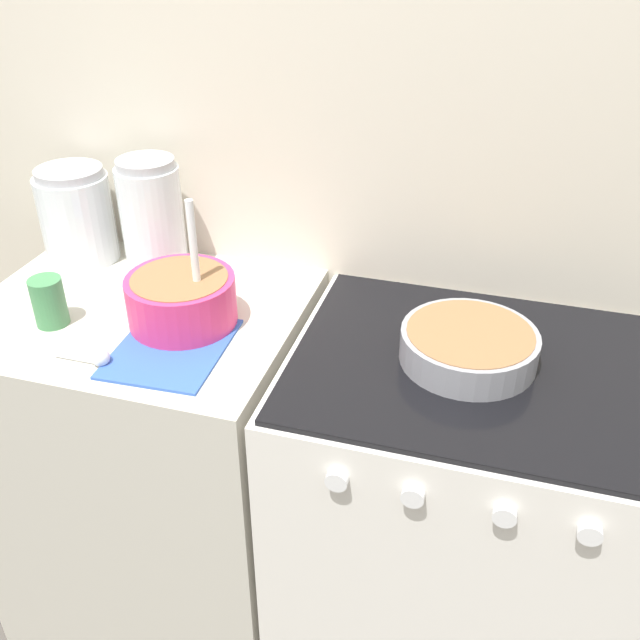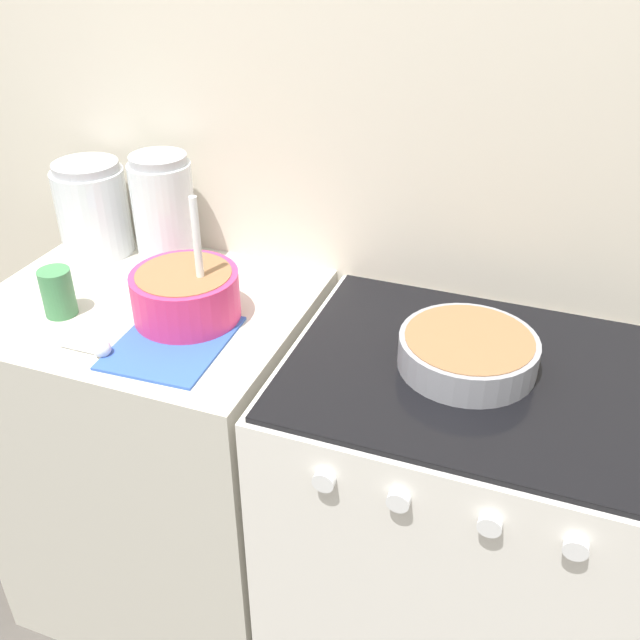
{
  "view_description": "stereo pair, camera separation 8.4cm",
  "coord_description": "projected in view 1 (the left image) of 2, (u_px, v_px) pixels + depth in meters",
  "views": [
    {
      "loc": [
        0.41,
        -0.87,
        1.73
      ],
      "look_at": [
        0.07,
        0.28,
        0.98
      ],
      "focal_mm": 40.0,
      "sensor_mm": 36.0,
      "label": 1
    },
    {
      "loc": [
        0.49,
        -0.84,
        1.73
      ],
      "look_at": [
        0.07,
        0.28,
        0.98
      ],
      "focal_mm": 40.0,
      "sensor_mm": 36.0,
      "label": 2
    }
  ],
  "objects": [
    {
      "name": "wall_back",
      "position": [
        332.0,
        158.0,
        1.58
      ],
      "size": [
        4.53,
        0.05,
        2.4
      ],
      "color": "beige",
      "rests_on": "ground_plane"
    },
    {
      "name": "countertop_cabinet",
      "position": [
        160.0,
        467.0,
        1.8
      ],
      "size": [
        0.71,
        0.58,
        0.93
      ],
      "color": "beige",
      "rests_on": "ground_plane"
    },
    {
      "name": "stove",
      "position": [
        457.0,
        532.0,
        1.62
      ],
      "size": [
        0.75,
        0.6,
        0.93
      ],
      "color": "white",
      "rests_on": "ground_plane"
    },
    {
      "name": "mixing_bowl",
      "position": [
        182.0,
        298.0,
        1.47
      ],
      "size": [
        0.23,
        0.23,
        0.28
      ],
      "color": "#E0336B",
      "rests_on": "countertop_cabinet"
    },
    {
      "name": "baking_pan",
      "position": [
        469.0,
        345.0,
        1.37
      ],
      "size": [
        0.26,
        0.26,
        0.07
      ],
      "color": "gray",
      "rests_on": "stove"
    },
    {
      "name": "storage_jar_left",
      "position": [
        78.0,
        221.0,
        1.71
      ],
      "size": [
        0.17,
        0.17,
        0.23
      ],
      "color": "silver",
      "rests_on": "countertop_cabinet"
    },
    {
      "name": "storage_jar_middle",
      "position": [
        153.0,
        224.0,
        1.65
      ],
      "size": [
        0.14,
        0.14,
        0.27
      ],
      "color": "silver",
      "rests_on": "countertop_cabinet"
    },
    {
      "name": "tin_can",
      "position": [
        49.0,
        302.0,
        1.47
      ],
      "size": [
        0.07,
        0.07,
        0.1
      ],
      "color": "#3F7F4C",
      "rests_on": "countertop_cabinet"
    },
    {
      "name": "recipe_page",
      "position": [
        171.0,
        348.0,
        1.41
      ],
      "size": [
        0.22,
        0.27,
        0.01
      ],
      "color": "#3359B2",
      "rests_on": "countertop_cabinet"
    },
    {
      "name": "measuring_spoon",
      "position": [
        95.0,
        357.0,
        1.37
      ],
      "size": [
        0.12,
        0.04,
        0.04
      ],
      "color": "white",
      "rests_on": "countertop_cabinet"
    }
  ]
}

